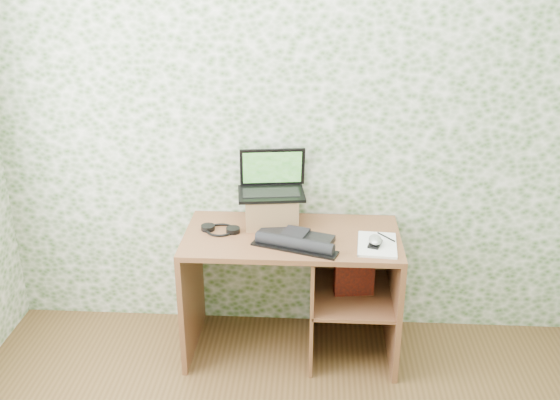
# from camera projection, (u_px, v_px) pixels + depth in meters

# --- Properties ---
(wall_back) EXTENTS (3.50, 0.00, 3.50)m
(wall_back) POSITION_uv_depth(u_px,v_px,m) (295.00, 124.00, 3.53)
(wall_back) COLOR silver
(wall_back) RESTS_ON ground
(desk) EXTENTS (1.20, 0.60, 0.75)m
(desk) POSITION_uv_depth(u_px,v_px,m) (305.00, 275.00, 3.58)
(desk) COLOR brown
(desk) RESTS_ON floor
(riser) EXTENTS (0.32, 0.28, 0.18)m
(riser) POSITION_uv_depth(u_px,v_px,m) (271.00, 209.00, 3.56)
(riser) COLOR brown
(riser) RESTS_ON desk
(laptop) EXTENTS (0.40, 0.31, 0.25)m
(laptop) POSITION_uv_depth(u_px,v_px,m) (272.00, 183.00, 3.54)
(laptop) COLOR black
(laptop) RESTS_ON riser
(keyboard) EXTENTS (0.47, 0.37, 0.07)m
(keyboard) POSITION_uv_depth(u_px,v_px,m) (295.00, 240.00, 3.35)
(keyboard) COLOR black
(keyboard) RESTS_ON desk
(headphones) EXTENTS (0.22, 0.19, 0.03)m
(headphones) POSITION_uv_depth(u_px,v_px,m) (220.00, 229.00, 3.50)
(headphones) COLOR black
(headphones) RESTS_ON desk
(notepad) EXTENTS (0.22, 0.30, 0.01)m
(notepad) POSITION_uv_depth(u_px,v_px,m) (377.00, 245.00, 3.33)
(notepad) COLOR white
(notepad) RESTS_ON desk
(mouse) EXTENTS (0.10, 0.13, 0.04)m
(mouse) POSITION_uv_depth(u_px,v_px,m) (375.00, 242.00, 3.31)
(mouse) COLOR #BDBDBF
(mouse) RESTS_ON notepad
(pen) EXTENTS (0.09, 0.11, 0.01)m
(pen) POSITION_uv_depth(u_px,v_px,m) (386.00, 237.00, 3.40)
(pen) COLOR black
(pen) RESTS_ON notepad
(red_box) EXTENTS (0.23, 0.10, 0.27)m
(red_box) POSITION_uv_depth(u_px,v_px,m) (354.00, 272.00, 3.53)
(red_box) COLOR maroon
(red_box) RESTS_ON desk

